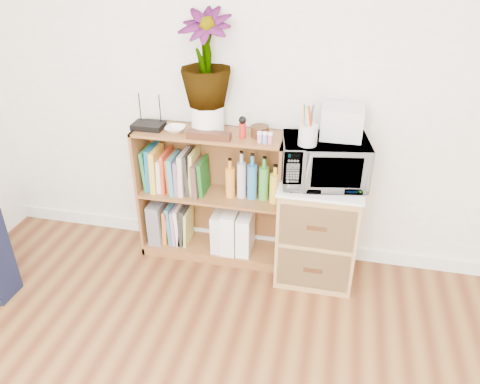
% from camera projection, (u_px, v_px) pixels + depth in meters
% --- Properties ---
extents(skirting_board, '(4.00, 0.02, 0.10)m').
position_uv_depth(skirting_board, '(263.00, 241.00, 3.51)').
color(skirting_board, white).
rests_on(skirting_board, ground).
extents(bookshelf, '(1.00, 0.30, 0.95)m').
position_uv_depth(bookshelf, '(211.00, 196.00, 3.24)').
color(bookshelf, brown).
rests_on(bookshelf, ground).
extents(wicker_unit, '(0.50, 0.45, 0.70)m').
position_uv_depth(wicker_unit, '(318.00, 230.00, 3.10)').
color(wicker_unit, '#9E7542').
rests_on(wicker_unit, ground).
extents(microwave, '(0.56, 0.43, 0.28)m').
position_uv_depth(microwave, '(324.00, 161.00, 2.84)').
color(microwave, white).
rests_on(microwave, wicker_unit).
extents(pen_cup, '(0.11, 0.11, 0.12)m').
position_uv_depth(pen_cup, '(308.00, 135.00, 2.68)').
color(pen_cup, silver).
rests_on(pen_cup, microwave).
extents(small_appliance, '(0.24, 0.20, 0.19)m').
position_uv_depth(small_appliance, '(342.00, 122.00, 2.77)').
color(small_appliance, silver).
rests_on(small_appliance, microwave).
extents(router, '(0.20, 0.14, 0.04)m').
position_uv_depth(router, '(148.00, 126.00, 3.06)').
color(router, black).
rests_on(router, bookshelf).
extents(white_bowl, '(0.13, 0.13, 0.03)m').
position_uv_depth(white_bowl, '(175.00, 129.00, 3.02)').
color(white_bowl, white).
rests_on(white_bowl, bookshelf).
extents(plant_pot, '(0.21, 0.21, 0.18)m').
position_uv_depth(plant_pot, '(208.00, 118.00, 2.99)').
color(plant_pot, white).
rests_on(plant_pot, bookshelf).
extents(potted_plant, '(0.32, 0.32, 0.58)m').
position_uv_depth(potted_plant, '(205.00, 59.00, 2.80)').
color(potted_plant, '#28652D').
rests_on(potted_plant, plant_pot).
extents(trinket_box, '(0.28, 0.07, 0.04)m').
position_uv_depth(trinket_box, '(209.00, 135.00, 2.91)').
color(trinket_box, '#33180E').
rests_on(trinket_box, bookshelf).
extents(kokeshi_doll, '(0.04, 0.04, 0.10)m').
position_uv_depth(kokeshi_doll, '(242.00, 131.00, 2.91)').
color(kokeshi_doll, '#AD1B15').
rests_on(kokeshi_doll, bookshelf).
extents(wooden_bowl, '(0.11, 0.11, 0.07)m').
position_uv_depth(wooden_bowl, '(260.00, 131.00, 2.94)').
color(wooden_bowl, '#351E0E').
rests_on(wooden_bowl, bookshelf).
extents(paint_jars, '(0.11, 0.04, 0.05)m').
position_uv_depth(paint_jars, '(265.00, 139.00, 2.85)').
color(paint_jars, pink).
rests_on(paint_jars, bookshelf).
extents(file_box, '(0.09, 0.25, 0.31)m').
position_uv_depth(file_box, '(159.00, 219.00, 3.44)').
color(file_box, slate).
rests_on(file_box, bookshelf).
extents(magazine_holder_left, '(0.09, 0.23, 0.29)m').
position_uv_depth(magazine_holder_left, '(221.00, 229.00, 3.35)').
color(magazine_holder_left, silver).
rests_on(magazine_holder_left, bookshelf).
extents(magazine_holder_mid, '(0.10, 0.25, 0.31)m').
position_uv_depth(magazine_holder_mid, '(231.00, 229.00, 3.33)').
color(magazine_holder_mid, white).
rests_on(magazine_holder_mid, bookshelf).
extents(magazine_holder_right, '(0.09, 0.24, 0.30)m').
position_uv_depth(magazine_holder_right, '(245.00, 232.00, 3.31)').
color(magazine_holder_right, white).
rests_on(magazine_holder_right, bookshelf).
extents(cookbooks, '(0.43, 0.20, 0.31)m').
position_uv_depth(cookbooks, '(175.00, 171.00, 3.21)').
color(cookbooks, '#1E7141').
rests_on(cookbooks, bookshelf).
extents(liquor_bottles, '(0.37, 0.07, 0.32)m').
position_uv_depth(liquor_bottles, '(253.00, 179.00, 3.10)').
color(liquor_bottles, orange).
rests_on(liquor_bottles, bookshelf).
extents(lower_books, '(0.19, 0.19, 0.30)m').
position_uv_depth(lower_books, '(178.00, 223.00, 3.42)').
color(lower_books, orange).
rests_on(lower_books, bookshelf).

